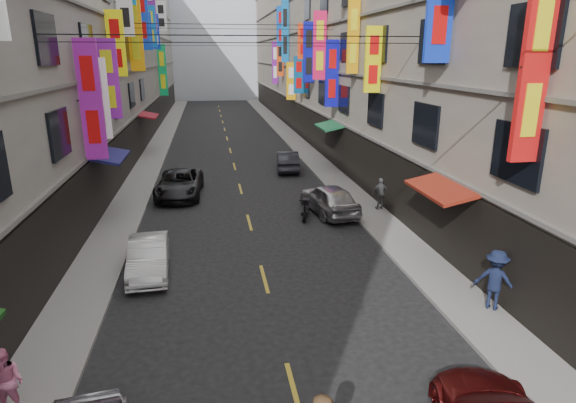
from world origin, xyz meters
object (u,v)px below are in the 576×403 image
object	(u,v)px
car_left_mid	(148,257)
car_right_far	(288,161)
car_left_far	(180,184)
pedestrian_lfar	(6,384)
pedestrian_rnear	(495,280)
car_right_mid	(329,199)
pedestrian_rfar	(381,194)
scooter_far_right	(305,209)

from	to	relation	value
car_left_mid	car_right_far	bearing A→B (deg)	60.12
car_left_far	pedestrian_lfar	distance (m)	17.14
pedestrian_lfar	pedestrian_rnear	xyz separation A→B (m)	(12.69, 2.53, 0.15)
car_right_mid	pedestrian_rfar	bearing A→B (deg)	168.55
car_left_far	pedestrian_lfar	size ratio (longest dim) A/B	3.21
car_left_far	car_right_mid	bearing A→B (deg)	-26.73
pedestrian_lfar	pedestrian_rnear	size ratio (longest dim) A/B	0.84
pedestrian_rnear	pedestrian_rfar	bearing A→B (deg)	-47.78
pedestrian_lfar	car_right_mid	bearing A→B (deg)	61.61
car_right_mid	car_left_mid	bearing A→B (deg)	25.22
car_right_mid	pedestrian_lfar	distance (m)	16.16
scooter_far_right	pedestrian_rnear	bearing A→B (deg)	127.94
car_left_mid	pedestrian_rfar	bearing A→B (deg)	24.02
scooter_far_right	pedestrian_rfar	world-z (taller)	pedestrian_rfar
car_left_mid	scooter_far_right	bearing A→B (deg)	33.66
car_left_mid	pedestrian_rnear	distance (m)	11.50
car_left_mid	car_right_mid	distance (m)	9.76
car_left_mid	car_left_far	size ratio (longest dim) A/B	0.75
car_left_mid	pedestrian_rnear	size ratio (longest dim) A/B	2.03
pedestrian_rnear	pedestrian_rfar	distance (m)	10.00
pedestrian_rnear	car_right_mid	bearing A→B (deg)	-33.30
car_left_far	car_right_mid	world-z (taller)	car_right_mid
pedestrian_rnear	car_left_mid	bearing A→B (deg)	19.34
car_left_mid	pedestrian_lfar	distance (m)	7.34
car_left_mid	car_left_far	xyz separation A→B (m)	(0.60, 9.90, 0.08)
pedestrian_rfar	car_right_far	bearing A→B (deg)	-78.01
pedestrian_lfar	pedestrian_rfar	bearing A→B (deg)	54.93
car_right_far	pedestrian_lfar	xyz separation A→B (m)	(-9.61, -22.08, 0.25)
pedestrian_lfar	pedestrian_rfar	world-z (taller)	pedestrian_rfar
car_left_far	pedestrian_rnear	xyz separation A→B (m)	(9.98, -14.40, 0.35)
scooter_far_right	pedestrian_rnear	xyz separation A→B (m)	(3.86, -9.57, 0.61)
car_left_mid	car_left_far	world-z (taller)	car_left_far
scooter_far_right	pedestrian_rfar	xyz separation A→B (m)	(3.88, 0.43, 0.47)
car_left_mid	pedestrian_rfar	xyz separation A→B (m)	(10.60, 5.50, 0.29)
car_right_mid	pedestrian_rnear	xyz separation A→B (m)	(2.58, -10.08, 0.31)
pedestrian_rnear	pedestrian_lfar	bearing A→B (deg)	53.61
pedestrian_lfar	pedestrian_rnear	bearing A→B (deg)	21.62
car_left_far	pedestrian_rfar	bearing A→B (deg)	-20.21
pedestrian_rfar	pedestrian_lfar	bearing A→B (deg)	38.54
scooter_far_right	car_left_mid	distance (m)	8.42
pedestrian_lfar	pedestrian_rfar	size ratio (longest dim) A/B	1.00
car_left_far	car_right_far	size ratio (longest dim) A/B	1.26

